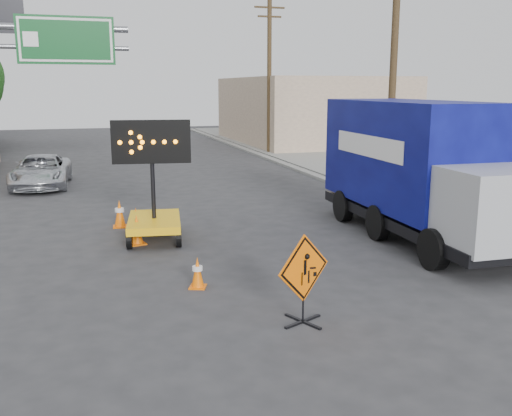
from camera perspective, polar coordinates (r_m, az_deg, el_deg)
name	(u,v)px	position (r m, az deg, el deg)	size (l,w,h in m)	color
ground	(265,329)	(9.71, 0.87, -12.03)	(100.00, 100.00, 0.00)	#2D2D30
curb_right	(315,176)	(25.75, 5.90, 3.25)	(0.40, 60.00, 0.12)	gray
sidewalk_right	(361,173)	(26.72, 10.46, 3.46)	(4.00, 60.00, 0.15)	gray
building_right_far	(309,111)	(41.56, 5.33, 9.68)	(10.00, 14.00, 4.60)	#CAB092
highway_gantry	(34,60)	(26.47, -21.30, 13.63)	(6.18, 0.38, 6.90)	slate
utility_pole_near	(393,66)	(21.35, 13.58, 13.64)	(1.80, 0.26, 9.00)	#47331E
utility_pole_far	(269,74)	(34.17, 1.34, 13.23)	(1.80, 0.26, 9.00)	#47331E
construction_sign	(304,277)	(9.70, 4.78, -6.85)	(1.08, 0.78, 1.56)	black
arrow_board	(154,214)	(15.13, -10.16, -0.62)	(1.98, 2.37, 3.15)	#F5B40D
pickup_truck	(41,171)	(24.50, -20.69, 3.45)	(2.11, 4.58, 1.27)	silver
box_truck	(417,177)	(15.58, 15.83, 2.98)	(2.60, 7.63, 3.60)	black
cone_a	(197,272)	(11.55, -5.87, -6.42)	(0.42, 0.42, 0.63)	#FF6A05
cone_b	(137,229)	(14.88, -11.84, -2.11)	(0.47, 0.47, 0.78)	#FF6A05
cone_c	(136,220)	(16.15, -11.92, -1.18)	(0.44, 0.44, 0.69)	#FF6A05
cone_d	(120,214)	(16.81, -13.48, -0.55)	(0.43, 0.43, 0.79)	#FF6A05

